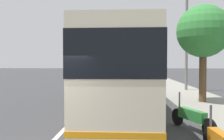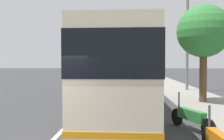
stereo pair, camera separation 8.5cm
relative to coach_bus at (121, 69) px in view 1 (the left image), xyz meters
name	(u,v)px [view 1 (the left image)]	position (x,y,z in m)	size (l,w,h in m)	color
sidewalk_curb	(200,101)	(3.17, -4.68, -1.99)	(110.00, 3.60, 0.14)	gray
lane_divider_line	(90,101)	(3.17, 1.92, -2.05)	(110.00, 0.16, 0.01)	silver
coach_bus	(121,69)	(0.00, 0.00, 0.00)	(11.85, 2.56, 3.58)	beige
motorcycle_mid_row	(192,117)	(-3.24, -2.49, -1.58)	(2.22, 0.94, 1.26)	black
car_ahead_same_lane	(126,75)	(20.55, -0.30, -1.31)	(4.03, 2.08, 1.56)	silver
car_side_street	(124,71)	(38.32, 0.03, -1.39)	(4.33, 2.01, 1.38)	gold
car_behind_bus	(104,72)	(30.68, 3.49, -1.31)	(4.46, 1.87, 1.56)	silver
roadside_tree_mid_block	(203,32)	(2.35, -4.59, 2.02)	(2.96, 2.96, 5.61)	brown
utility_pole	(187,38)	(8.69, -5.23, 2.34)	(0.22, 0.22, 8.80)	slate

